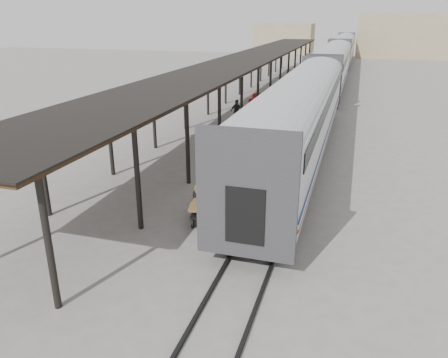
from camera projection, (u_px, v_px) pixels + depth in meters
ground at (193, 211)px, 18.02m from camera, size 160.00×160.00×0.00m
train at (332, 64)px, 46.49m from camera, size 3.45×76.01×4.01m
canopy at (251, 58)px, 39.04m from camera, size 4.90×64.30×4.15m
rails at (330, 89)px, 47.60m from camera, size 1.54×150.00×0.12m
building_far at (407, 36)px, 82.72m from camera, size 18.00×10.00×8.00m
building_left at (284, 38)px, 93.15m from camera, size 12.00×8.00×6.00m
baggage_cart at (209, 202)px, 17.28m from camera, size 1.69×2.60×0.86m
suitcase_stack at (206, 190)px, 17.49m from camera, size 1.15×1.21×0.44m
luggage_tug at (257, 103)px, 37.38m from camera, size 1.11×1.58×1.29m
porter at (209, 181)px, 16.22m from camera, size 0.53×0.74×1.90m
pedestrian at (237, 111)px, 32.59m from camera, size 1.10×0.72×1.75m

